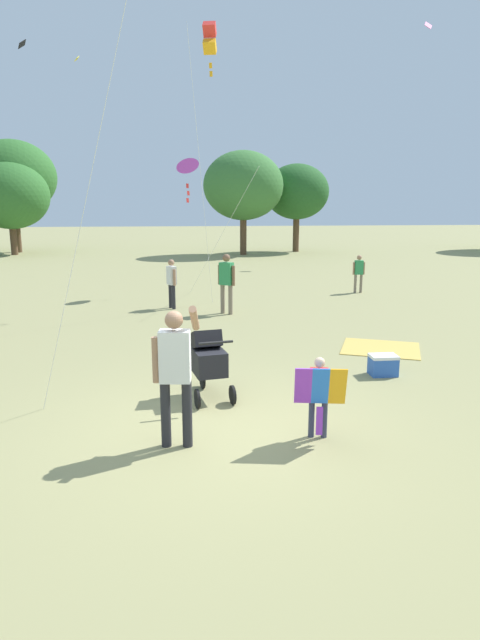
{
  "coord_description": "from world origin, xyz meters",
  "views": [
    {
      "loc": [
        -0.37,
        -6.4,
        2.86
      ],
      "look_at": [
        0.37,
        0.66,
        1.3
      ],
      "focal_mm": 30.23,
      "sensor_mm": 36.0,
      "label": 1
    }
  ],
  "objects": [
    {
      "name": "ground_plane",
      "position": [
        0.0,
        0.0,
        0.0
      ],
      "size": [
        120.0,
        120.0,
        0.0
      ],
      "primitive_type": "plane",
      "color": "#938E5B"
    },
    {
      "name": "treeline_distant",
      "position": [
        -1.34,
        24.86,
        3.9
      ],
      "size": [
        40.23,
        6.97,
        6.66
      ],
      "color": "brown",
      "rests_on": "ground"
    },
    {
      "name": "child_with_butterfly_kite",
      "position": [
        1.23,
        -0.34,
        0.62
      ],
      "size": [
        0.63,
        0.4,
        1.03
      ],
      "color": "#33384C",
      "rests_on": "ground"
    },
    {
      "name": "person_adult_flyer",
      "position": [
        -0.49,
        -0.37,
        1.0
      ],
      "size": [
        0.57,
        0.5,
        1.73
      ],
      "color": "#232328",
      "rests_on": "ground"
    },
    {
      "name": "stroller",
      "position": [
        -0.04,
        1.26,
        0.61
      ],
      "size": [
        0.65,
        1.12,
        1.03
      ],
      "color": "black",
      "rests_on": "ground"
    },
    {
      "name": "kite_orange_delta",
      "position": [
        0.45,
        9.01,
        7.04
      ],
      "size": [
        0.83,
        2.26,
        7.49
      ],
      "color": "red",
      "rests_on": "ground"
    },
    {
      "name": "kite_green_novelty",
      "position": [
        -0.16,
        10.86,
        3.92
      ],
      "size": [
        2.27,
        3.36,
        4.2
      ],
      "color": "purple",
      "rests_on": "ground"
    },
    {
      "name": "person_red_shirt",
      "position": [
        0.73,
        7.35,
        0.92
      ],
      "size": [
        0.42,
        0.37,
        1.56
      ],
      "color": "#7F705B",
      "rests_on": "ground"
    },
    {
      "name": "person_couple_left",
      "position": [
        -0.7,
        8.24,
        0.79
      ],
      "size": [
        0.29,
        0.4,
        1.35
      ],
      "color": "#232328",
      "rests_on": "ground"
    },
    {
      "name": "person_back_turned",
      "position": [
        5.21,
        10.25,
        0.71
      ],
      "size": [
        0.39,
        0.18,
        1.21
      ],
      "color": "#7F705B",
      "rests_on": "ground"
    },
    {
      "name": "picnic_blanket",
      "position": [
        3.51,
        3.6,
        0.01
      ],
      "size": [
        1.87,
        1.78,
        0.02
      ],
      "primitive_type": "cube",
      "rotation": [
        0.0,
        0.0,
        -0.39
      ],
      "color": "gold",
      "rests_on": "ground"
    },
    {
      "name": "cooler_box",
      "position": [
        2.94,
        1.98,
        0.18
      ],
      "size": [
        0.45,
        0.33,
        0.35
      ],
      "color": "#2D5BB7",
      "rests_on": "ground"
    }
  ]
}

